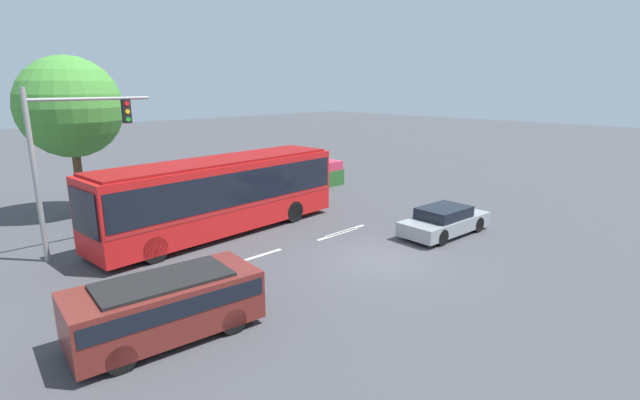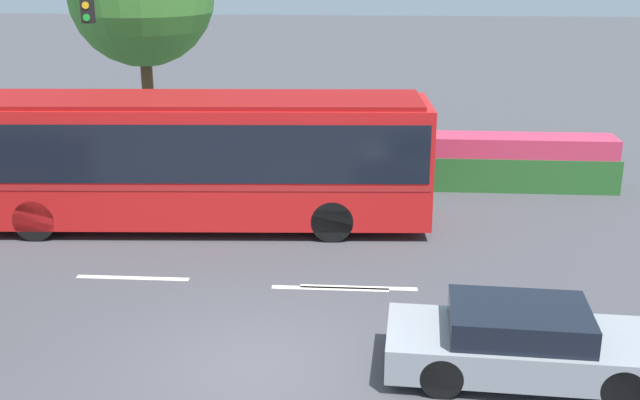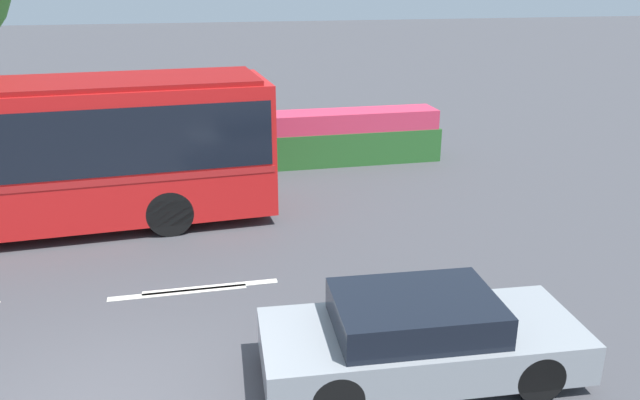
% 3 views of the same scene
% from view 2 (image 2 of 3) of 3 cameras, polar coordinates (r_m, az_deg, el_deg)
% --- Properties ---
extents(ground_plane, '(140.00, 140.00, 0.00)m').
position_cam_2_polar(ground_plane, '(13.42, -4.67, -11.83)').
color(ground_plane, '#444449').
extents(city_bus, '(11.32, 3.23, 3.22)m').
position_cam_2_polar(city_bus, '(19.40, -8.77, 3.35)').
color(city_bus, red).
rests_on(city_bus, ground).
extents(sedan_foreground, '(4.49, 2.00, 1.22)m').
position_cam_2_polar(sedan_foreground, '(13.18, 14.52, -10.05)').
color(sedan_foreground, gray).
rests_on(sedan_foreground, ground).
extents(traffic_light_pole, '(4.40, 0.24, 6.19)m').
position_cam_2_polar(traffic_light_pole, '(22.20, -22.06, 9.84)').
color(traffic_light_pole, gray).
rests_on(traffic_light_pole, ground).
extents(flowering_hedge, '(8.77, 1.17, 1.54)m').
position_cam_2_polar(flowering_hedge, '(22.95, 10.27, 2.77)').
color(flowering_hedge, '#286028').
rests_on(flowering_hedge, ground).
extents(lane_stripe_near, '(2.40, 0.16, 0.01)m').
position_cam_2_polar(lane_stripe_near, '(17.03, -13.46, -5.54)').
color(lane_stripe_near, silver).
rests_on(lane_stripe_near, ground).
extents(lane_stripe_mid, '(2.40, 0.16, 0.01)m').
position_cam_2_polar(lane_stripe_mid, '(16.14, 2.83, -6.39)').
color(lane_stripe_mid, silver).
rests_on(lane_stripe_mid, ground).
extents(lane_stripe_far, '(2.40, 0.16, 0.01)m').
position_cam_2_polar(lane_stripe_far, '(16.08, 0.74, -6.46)').
color(lane_stripe_far, silver).
rests_on(lane_stripe_far, ground).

